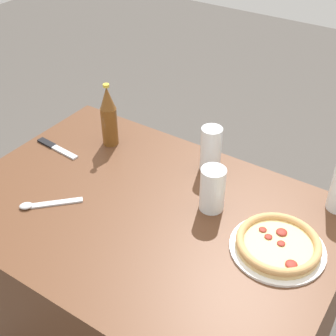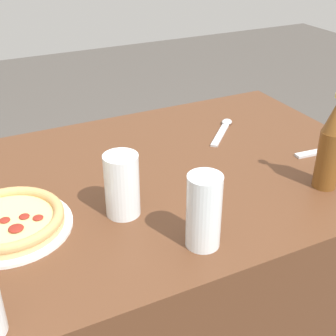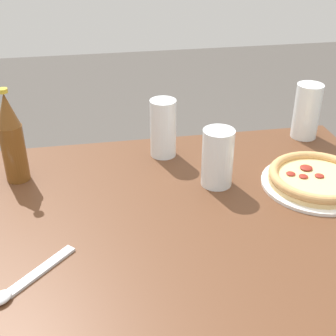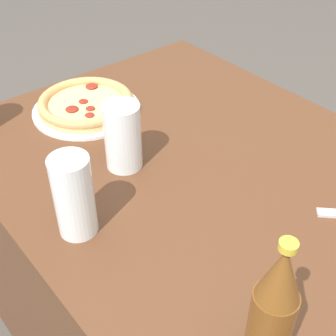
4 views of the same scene
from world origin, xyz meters
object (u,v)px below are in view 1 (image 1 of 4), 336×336
object	(u,v)px
spoon	(42,204)
pizza_pepperoni	(278,245)
glass_iced_tea	(211,151)
beer_bottle	(109,117)
knife	(56,148)
glass_red_wine	(212,191)

from	to	relation	value
spoon	pizza_pepperoni	bearing A→B (deg)	18.57
glass_iced_tea	beer_bottle	size ratio (longest dim) A/B	0.67
pizza_pepperoni	spoon	distance (m)	0.70
pizza_pepperoni	knife	size ratio (longest dim) A/B	1.36
beer_bottle	glass_red_wine	bearing A→B (deg)	-12.74
beer_bottle	glass_iced_tea	bearing A→B (deg)	9.66
pizza_pepperoni	glass_iced_tea	size ratio (longest dim) A/B	1.67
pizza_pepperoni	spoon	world-z (taller)	pizza_pepperoni
glass_iced_tea	glass_red_wine	distance (m)	0.20
glass_red_wine	beer_bottle	bearing A→B (deg)	167.26
glass_iced_tea	spoon	bearing A→B (deg)	-126.52
pizza_pepperoni	spoon	bearing A→B (deg)	-161.43
glass_red_wine	knife	world-z (taller)	glass_red_wine
spoon	knife	bearing A→B (deg)	126.91
glass_iced_tea	spoon	world-z (taller)	glass_iced_tea
pizza_pepperoni	glass_red_wine	size ratio (longest dim) A/B	1.84
spoon	glass_iced_tea	bearing A→B (deg)	53.48
glass_iced_tea	beer_bottle	world-z (taller)	beer_bottle
spoon	beer_bottle	bearing A→B (deg)	96.36
glass_red_wine	pizza_pepperoni	bearing A→B (deg)	-12.43
beer_bottle	spoon	xyz separation A→B (m)	(0.04, -0.38, -0.11)
glass_iced_tea	knife	bearing A→B (deg)	-158.85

